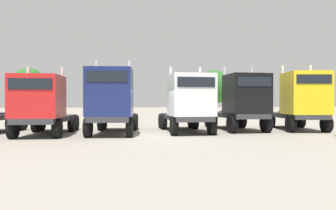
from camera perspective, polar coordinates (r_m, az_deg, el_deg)
The scene contains 9 objects.
ground at distance 17.08m, azimuth -2.59°, elevation -5.78°, with size 200.00×200.00×0.00m, color gray.
semi_truck_red at distance 18.36m, azimuth -22.22°, elevation 0.03°, with size 3.08×6.13×3.90m.
semi_truck_navy at distance 17.88m, azimuth -10.31°, elevation 0.60°, with size 3.43×6.72×4.31m.
semi_truck_white at distance 18.73m, azimuth 3.76°, elevation 0.41°, with size 2.75×6.42×4.09m.
semi_truck_black at distance 20.51m, azimuth 13.43°, elevation 0.51°, with size 2.71×6.20×4.21m.
semi_truck_yellow at distance 21.97m, azimuth 23.30°, elevation 0.71°, with size 3.64×6.43×4.38m.
oak_far_left at distance 38.78m, azimuth -24.25°, elevation 3.56°, with size 3.64×3.64×5.81m.
oak_far_centre at distance 38.80m, azimuth -9.99°, elevation 2.64°, with size 3.05×3.05×4.88m.
oak_far_right at distance 39.61m, azimuth 8.47°, elevation 3.29°, with size 4.20×4.20×5.92m.
Camera 1 is at (-2.51, -16.79, 1.86)m, focal length 33.08 mm.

